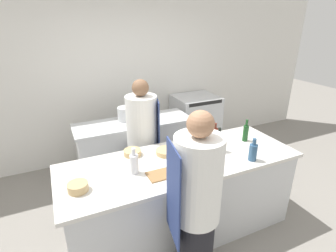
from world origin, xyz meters
The scene contains 18 objects.
ground_plane centered at (0.00, 0.00, 0.00)m, with size 16.00×16.00×0.00m, color gray.
wall_back centered at (0.00, 2.13, 1.40)m, with size 8.00×0.06×2.80m.
prep_counter centered at (0.00, 0.00, 0.46)m, with size 2.54×0.91×0.92m.
pass_counter centered at (-0.13, 1.26, 0.46)m, with size 1.69×0.57×0.92m.
oven_range centered at (1.20, 1.75, 0.51)m, with size 0.76×0.66×1.01m.
chef_at_prep_near centered at (-0.23, -0.68, 0.85)m, with size 0.42×0.41×1.71m.
chef_at_stove centered at (-0.17, 0.74, 0.82)m, with size 0.44×0.43×1.64m.
bottle_olive_oil centered at (0.91, 0.08, 1.03)m, with size 0.06×0.06×0.27m.
bottle_vinegar centered at (0.56, 0.23, 1.01)m, with size 0.08×0.08×0.23m.
bottle_wine centered at (-0.53, -0.04, 1.03)m, with size 0.08×0.08×0.27m.
bottle_cooking_oil centered at (0.66, -0.32, 1.02)m, with size 0.08×0.08×0.25m.
bottle_sauce centered at (0.46, 0.00, 1.03)m, with size 0.07×0.07×0.28m.
bowl_mixing_large centered at (-0.10, 0.18, 0.95)m, with size 0.22×0.22×0.05m.
bowl_prep_small centered at (-1.06, -0.11, 0.96)m, with size 0.18×0.18×0.07m.
bowl_ceramic_blue centered at (0.30, 0.11, 0.96)m, with size 0.26×0.26×0.08m.
bowl_wooden_salad centered at (-0.44, 0.31, 0.95)m, with size 0.19×0.19×0.06m.
cutting_board centered at (-0.24, -0.18, 0.93)m, with size 0.41×0.19×0.01m.
stockpot centered at (-0.21, 1.36, 1.02)m, with size 0.23×0.23×0.20m.
Camera 1 is at (-1.15, -2.13, 2.30)m, focal length 28.00 mm.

